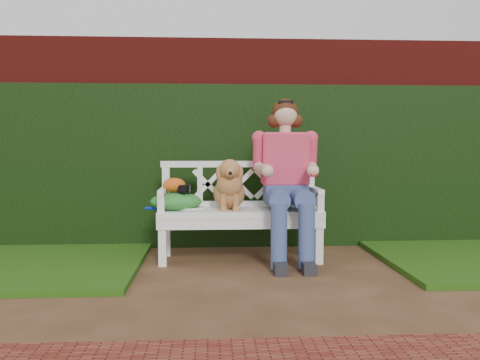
{
  "coord_description": "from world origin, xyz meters",
  "views": [
    {
      "loc": [
        -0.48,
        -3.68,
        1.08
      ],
      "look_at": [
        -0.21,
        1.01,
        0.75
      ],
      "focal_mm": 38.0,
      "sensor_mm": 36.0,
      "label": 1
    }
  ],
  "objects": [
    {
      "name": "seated_woman",
      "position": [
        0.21,
        0.99,
        0.77
      ],
      "size": [
        0.75,
        0.94,
        1.53
      ],
      "primitive_type": null,
      "rotation": [
        0.0,
        0.0,
        0.13
      ],
      "color": "#E53E40",
      "rests_on": "ground"
    },
    {
      "name": "ivy_hedge",
      "position": [
        0.0,
        1.68,
        0.85
      ],
      "size": [
        10.0,
        0.18,
        1.7
      ],
      "primitive_type": "cube",
      "color": "#17360B",
      "rests_on": "ground"
    },
    {
      "name": "baseball_glove",
      "position": [
        -0.82,
        1.0,
        0.71
      ],
      "size": [
        0.25,
        0.22,
        0.13
      ],
      "primitive_type": "ellipsoid",
      "rotation": [
        0.0,
        0.0,
        -0.34
      ],
      "color": "#C65114",
      "rests_on": "green_bag"
    },
    {
      "name": "tennis_racket",
      "position": [
        -0.7,
        0.99,
        0.49
      ],
      "size": [
        0.62,
        0.33,
        0.03
      ],
      "primitive_type": null,
      "rotation": [
        0.0,
        0.0,
        -0.14
      ],
      "color": "white",
      "rests_on": "garden_bench"
    },
    {
      "name": "garden_bench",
      "position": [
        -0.21,
        1.01,
        0.24
      ],
      "size": [
        1.62,
        0.71,
        0.48
      ],
      "primitive_type": null,
      "rotation": [
        0.0,
        0.0,
        -0.07
      ],
      "color": "white",
      "rests_on": "ground"
    },
    {
      "name": "dog",
      "position": [
        -0.31,
        0.98,
        0.72
      ],
      "size": [
        0.45,
        0.51,
        0.47
      ],
      "primitive_type": null,
      "rotation": [
        0.0,
        0.0,
        -0.37
      ],
      "color": "brown",
      "rests_on": "garden_bench"
    },
    {
      "name": "camera_item",
      "position": [
        -0.72,
        0.96,
        0.68
      ],
      "size": [
        0.12,
        0.09,
        0.07
      ],
      "primitive_type": "cube",
      "rotation": [
        0.0,
        0.0,
        -0.12
      ],
      "color": "black",
      "rests_on": "green_bag"
    },
    {
      "name": "ground",
      "position": [
        0.0,
        0.0,
        0.0
      ],
      "size": [
        60.0,
        60.0,
        0.0
      ],
      "primitive_type": "plane",
      "color": "#402617"
    },
    {
      "name": "green_bag",
      "position": [
        -0.8,
        0.98,
        0.56
      ],
      "size": [
        0.54,
        0.45,
        0.16
      ],
      "primitive_type": null,
      "rotation": [
        0.0,
        0.0,
        0.21
      ],
      "color": "#2D8B22",
      "rests_on": "garden_bench"
    },
    {
      "name": "brick_wall",
      "position": [
        0.0,
        1.9,
        1.1
      ],
      "size": [
        10.0,
        0.3,
        2.2
      ],
      "primitive_type": "cube",
      "color": "#62120E",
      "rests_on": "ground"
    }
  ]
}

